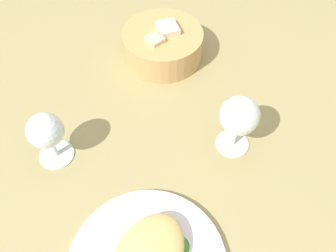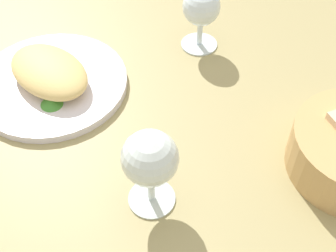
# 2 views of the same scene
# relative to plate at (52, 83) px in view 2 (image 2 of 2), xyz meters

# --- Properties ---
(ground_plane) EXTENTS (1.40, 1.40, 0.02)m
(ground_plane) POSITION_rel_plate_xyz_m (0.17, 0.15, -0.02)
(ground_plane) COLOR tan
(plate) EXTENTS (0.26, 0.26, 0.01)m
(plate) POSITION_rel_plate_xyz_m (0.00, 0.00, 0.00)
(plate) COLOR white
(plate) RESTS_ON ground_plane
(omelette) EXTENTS (0.19, 0.15, 0.04)m
(omelette) POSITION_rel_plate_xyz_m (0.00, 0.00, 0.03)
(omelette) COLOR #E5C173
(omelette) RESTS_ON plate
(lettuce_garnish) EXTENTS (0.04, 0.04, 0.01)m
(lettuce_garnish) POSITION_rel_plate_xyz_m (0.06, -0.01, 0.01)
(lettuce_garnish) COLOR #428E32
(lettuce_garnish) RESTS_ON plate
(wine_glass_near) EXTENTS (0.07, 0.07, 0.13)m
(wine_glass_near) POSITION_rel_plate_xyz_m (0.28, 0.07, 0.08)
(wine_glass_near) COLOR silver
(wine_glass_near) RESTS_ON ground_plane
(wine_glass_far) EXTENTS (0.07, 0.07, 0.12)m
(wine_glass_far) POSITION_rel_plate_xyz_m (0.00, 0.28, 0.07)
(wine_glass_far) COLOR silver
(wine_glass_far) RESTS_ON ground_plane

